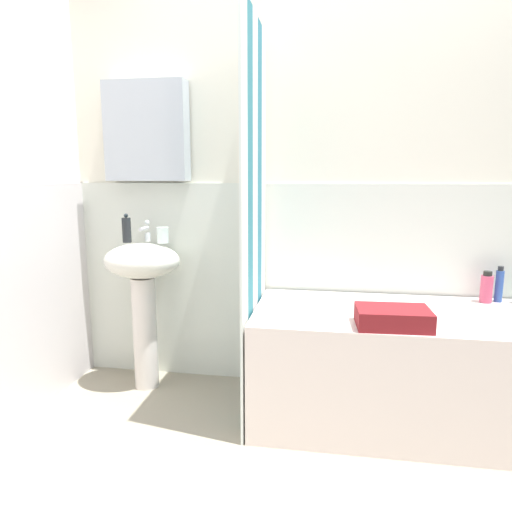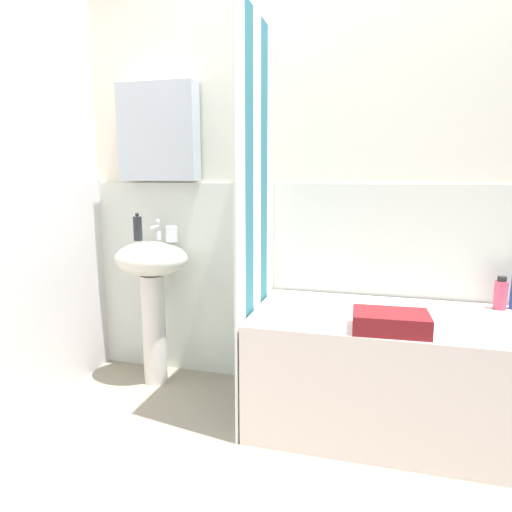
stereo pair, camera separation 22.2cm
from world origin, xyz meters
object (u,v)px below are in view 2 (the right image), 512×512
(soap_dispenser, at_px, (138,228))
(toothbrush_cup, at_px, (172,234))
(sink, at_px, (152,281))
(conditioner_bottle, at_px, (501,294))
(towel_folded, at_px, (391,322))
(bathtub, at_px, (405,374))

(soap_dispenser, xyz_separation_m, toothbrush_cup, (0.21, 0.02, -0.03))
(sink, bearing_deg, conditioner_bottle, 2.90)
(conditioner_bottle, bearing_deg, toothbrush_cup, -178.36)
(conditioner_bottle, distance_m, towel_folded, 0.73)
(soap_dispenser, relative_size, towel_folded, 0.52)
(toothbrush_cup, bearing_deg, sink, -158.57)
(sink, distance_m, bathtub, 1.48)
(conditioner_bottle, bearing_deg, towel_folded, -137.86)
(sink, xyz_separation_m, toothbrush_cup, (0.11, 0.04, 0.28))
(conditioner_bottle, bearing_deg, soap_dispenser, -178.07)
(soap_dispenser, distance_m, toothbrush_cup, 0.21)
(soap_dispenser, relative_size, toothbrush_cup, 1.84)
(towel_folded, bearing_deg, toothbrush_cup, 160.47)
(toothbrush_cup, bearing_deg, soap_dispenser, -175.69)
(sink, xyz_separation_m, soap_dispenser, (-0.10, 0.03, 0.31))
(soap_dispenser, height_order, towel_folded, soap_dispenser)
(bathtub, height_order, conditioner_bottle, conditioner_bottle)
(soap_dispenser, xyz_separation_m, conditioner_bottle, (1.98, 0.07, -0.28))
(toothbrush_cup, relative_size, conditioner_bottle, 0.54)
(soap_dispenser, relative_size, conditioner_bottle, 0.99)
(sink, xyz_separation_m, towel_folded, (1.35, -0.39, -0.01))
(toothbrush_cup, height_order, bathtub, toothbrush_cup)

